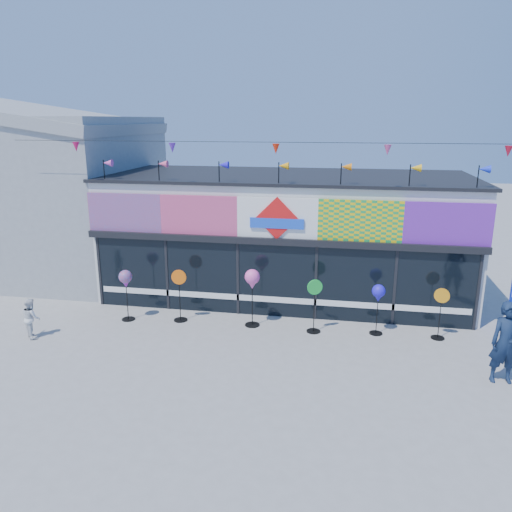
% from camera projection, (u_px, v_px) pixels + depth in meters
% --- Properties ---
extents(ground, '(80.00, 80.00, 0.00)m').
position_uv_depth(ground, '(256.00, 368.00, 12.28)').
color(ground, gray).
rests_on(ground, ground).
extents(kite_shop, '(16.00, 5.70, 5.31)m').
position_uv_depth(kite_shop, '(287.00, 234.00, 17.37)').
color(kite_shop, silver).
rests_on(kite_shop, ground).
extents(neighbour_building, '(8.18, 7.20, 6.87)m').
position_uv_depth(neighbour_building, '(41.00, 190.00, 19.81)').
color(neighbour_building, '#989B9D').
rests_on(neighbour_building, ground).
extents(spinner_0, '(0.40, 0.40, 1.58)m').
position_uv_depth(spinner_0, '(126.00, 280.00, 14.90)').
color(spinner_0, black).
rests_on(spinner_0, ground).
extents(spinner_1, '(0.45, 0.41, 1.61)m').
position_uv_depth(spinner_1, '(180.00, 294.00, 14.94)').
color(spinner_1, black).
rests_on(spinner_1, ground).
extents(spinner_2, '(0.44, 0.44, 1.73)m').
position_uv_depth(spinner_2, '(252.00, 281.00, 14.44)').
color(spinner_2, black).
rests_on(spinner_2, ground).
extents(spinner_3, '(0.43, 0.40, 1.58)m').
position_uv_depth(spinner_3, '(314.00, 305.00, 14.14)').
color(spinner_3, black).
rests_on(spinner_3, ground).
extents(spinner_4, '(0.37, 0.37, 1.47)m').
position_uv_depth(spinner_4, '(378.00, 295.00, 13.92)').
color(spinner_4, black).
rests_on(spinner_4, ground).
extents(spinner_5, '(0.41, 0.37, 1.47)m').
position_uv_depth(spinner_5, '(440.00, 312.00, 13.72)').
color(spinner_5, black).
rests_on(spinner_5, ground).
extents(adult_man, '(0.75, 0.53, 1.95)m').
position_uv_depth(adult_man, '(506.00, 343.00, 11.39)').
color(adult_man, '#13223D').
rests_on(adult_man, ground).
extents(child, '(0.62, 0.61, 1.14)m').
position_uv_depth(child, '(31.00, 318.00, 13.89)').
color(child, white).
rests_on(child, ground).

